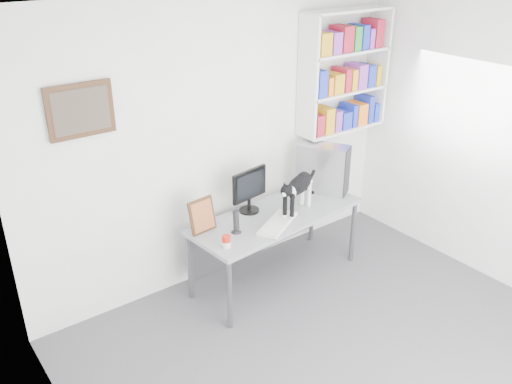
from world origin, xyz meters
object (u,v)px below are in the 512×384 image
soup_can (226,242)px  desk (276,247)px  keyboard (278,223)px  speaker (236,221)px  monitor (249,190)px  leaning_print (202,215)px  bookshelf (344,72)px  pc_tower (323,168)px  cat (298,194)px

soup_can → desk: bearing=17.1°
keyboard → speaker: bearing=134.1°
monitor → keyboard: (0.04, -0.38, -0.20)m
speaker → leaning_print: 0.31m
bookshelf → desk: 1.91m
bookshelf → speaker: size_ratio=5.58×
monitor → desk: bearing=-58.1°
monitor → speaker: (-0.33, -0.26, -0.11)m
monitor → soup_can: monitor is taller
monitor → pc_tower: pc_tower is taller
desk → speaker: bearing=-177.8°
bookshelf → pc_tower: bookshelf is taller
pc_tower → soup_can: size_ratio=4.57×
desk → keyboard: size_ratio=3.43×
leaning_print → soup_can: (0.01, -0.36, -0.10)m
monitor → soup_can: size_ratio=3.98×
desk → soup_can: size_ratio=15.83×
keyboard → pc_tower: 0.91m
monitor → leaning_print: size_ratio=1.38×
desk → pc_tower: (0.69, 0.12, 0.61)m
pc_tower → cat: pc_tower is taller
desk → pc_tower: bearing=5.4°
desk → pc_tower: 0.93m
desk → pc_tower: pc_tower is taller
speaker → cat: size_ratio=0.36×
monitor → soup_can: (-0.55, -0.42, -0.16)m
desk → monitor: 0.64m
desk → speaker: 0.70m
soup_can → cat: bearing=8.1°
desk → pc_tower: size_ratio=3.46×
bookshelf → monitor: bearing=-173.7°
pc_tower → cat: (-0.51, -0.22, -0.06)m
desk → monitor: (-0.18, 0.20, 0.58)m
leaning_print → monitor: bearing=0.1°
keyboard → leaning_print: size_ratio=1.59×
pc_tower → cat: bearing=173.6°
pc_tower → speaker: bearing=159.3°
desk → keyboard: keyboard is taller
speaker → leaning_print: leaning_print is taller
monitor → soup_can: 0.71m
bookshelf → keyboard: bearing=-157.5°
pc_tower → soup_can: (-1.41, -0.35, -0.20)m
monitor → pc_tower: bearing=-14.2°
bookshelf → cat: 1.41m
bookshelf → soup_can: size_ratio=11.33×
desk → speaker: speaker is taller
leaning_print → soup_can: 0.38m
cat → desk: bearing=127.7°
monitor → cat: bearing=-49.1°
bookshelf → monitor: size_ratio=2.84×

